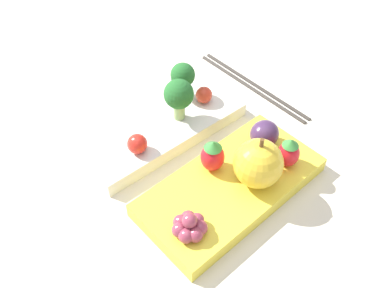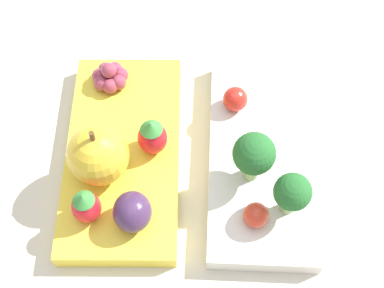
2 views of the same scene
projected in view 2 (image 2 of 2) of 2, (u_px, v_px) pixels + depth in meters
name	position (u px, v px, depth m)	size (l,w,h in m)	color
ground_plane	(194.00, 156.00, 0.54)	(4.00, 4.00, 0.00)	beige
bento_box_savoury	(261.00, 157.00, 0.53)	(0.23, 0.12, 0.02)	silver
bento_box_fruit	(124.00, 151.00, 0.53)	(0.23, 0.12, 0.02)	yellow
broccoli_floret_0	(254.00, 155.00, 0.48)	(0.04, 0.04, 0.06)	#93B770
broccoli_floret_1	(292.00, 193.00, 0.46)	(0.03, 0.03, 0.05)	#93B770
cherry_tomato_0	(256.00, 215.00, 0.47)	(0.02, 0.02, 0.02)	red
cherry_tomato_1	(235.00, 99.00, 0.54)	(0.03, 0.03, 0.03)	red
apple	(98.00, 155.00, 0.49)	(0.06, 0.06, 0.07)	gold
strawberry_0	(152.00, 141.00, 0.50)	(0.03, 0.03, 0.04)	red
strawberry_1	(86.00, 206.00, 0.47)	(0.03, 0.03, 0.04)	red
plum	(132.00, 212.00, 0.47)	(0.04, 0.03, 0.03)	#42284C
grape_cluster	(110.00, 77.00, 0.55)	(0.04, 0.04, 0.03)	#93384C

